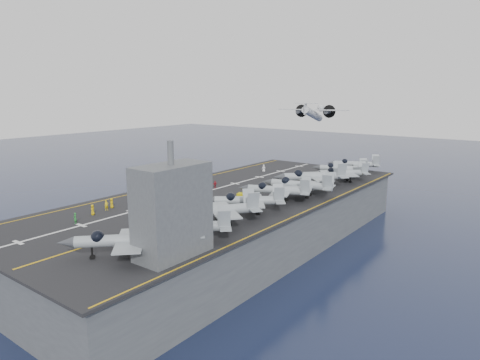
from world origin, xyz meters
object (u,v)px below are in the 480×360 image
Objects in this scene: transport_plane at (312,114)px; fighter_jet_0 at (124,239)px; tow_cart_a at (173,217)px; island_superstructure at (172,200)px.

fighter_jet_0 is at bearing -75.96° from transport_plane.
transport_plane is (-16.87, 80.15, 13.26)m from tow_cart_a.
island_superstructure is 0.58× the size of transport_plane.
island_superstructure is 95.61m from transport_plane.
island_superstructure reaches higher than fighter_jet_0.
tow_cart_a is 82.97m from transport_plane.
fighter_jet_0 is 99.05m from transport_plane.
transport_plane reaches higher than fighter_jet_0.
fighter_jet_0 is at bearing -135.63° from island_superstructure.
transport_plane is at bearing 104.04° from fighter_jet_0.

